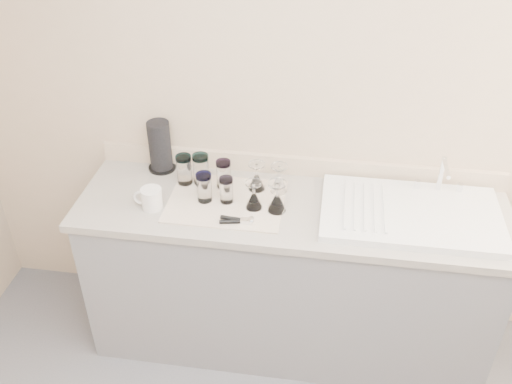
% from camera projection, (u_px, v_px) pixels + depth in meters
% --- Properties ---
extents(room_envelope, '(3.54, 3.50, 2.52)m').
position_uv_depth(room_envelope, '(252.00, 279.00, 1.36)').
color(room_envelope, '#58585D').
rests_on(room_envelope, ground).
extents(counter_unit, '(2.06, 0.62, 0.90)m').
position_uv_depth(counter_unit, '(289.00, 276.00, 2.96)').
color(counter_unit, slate).
rests_on(counter_unit, ground).
extents(sink_unit, '(0.82, 0.50, 0.22)m').
position_uv_depth(sink_unit, '(411.00, 213.00, 2.63)').
color(sink_unit, white).
rests_on(sink_unit, counter_unit).
extents(dish_towel, '(0.55, 0.42, 0.01)m').
position_uv_depth(dish_towel, '(226.00, 201.00, 2.73)').
color(dish_towel, silver).
rests_on(dish_towel, counter_unit).
extents(tumbler_teal, '(0.08, 0.08, 0.15)m').
position_uv_depth(tumbler_teal, '(184.00, 169.00, 2.81)').
color(tumbler_teal, white).
rests_on(tumbler_teal, dish_towel).
extents(tumbler_cyan, '(0.08, 0.08, 0.16)m').
position_uv_depth(tumbler_cyan, '(201.00, 169.00, 2.81)').
color(tumbler_cyan, white).
rests_on(tumbler_cyan, dish_towel).
extents(tumbler_purple, '(0.07, 0.07, 0.15)m').
position_uv_depth(tumbler_purple, '(224.00, 174.00, 2.79)').
color(tumbler_purple, white).
rests_on(tumbler_purple, dish_towel).
extents(tumbler_blue, '(0.07, 0.07, 0.15)m').
position_uv_depth(tumbler_blue, '(204.00, 187.00, 2.69)').
color(tumbler_blue, white).
rests_on(tumbler_blue, dish_towel).
extents(tumbler_lavender, '(0.07, 0.07, 0.13)m').
position_uv_depth(tumbler_lavender, '(226.00, 190.00, 2.69)').
color(tumbler_lavender, white).
rests_on(tumbler_lavender, dish_towel).
extents(goblet_back_left, '(0.08, 0.08, 0.15)m').
position_uv_depth(goblet_back_left, '(257.00, 180.00, 2.78)').
color(goblet_back_left, white).
rests_on(goblet_back_left, dish_towel).
extents(goblet_back_right, '(0.08, 0.08, 0.15)m').
position_uv_depth(goblet_back_right, '(279.00, 182.00, 2.77)').
color(goblet_back_right, white).
rests_on(goblet_back_right, dish_towel).
extents(goblet_front_left, '(0.08, 0.08, 0.14)m').
position_uv_depth(goblet_front_left, '(254.00, 199.00, 2.66)').
color(goblet_front_left, white).
rests_on(goblet_front_left, dish_towel).
extents(goblet_front_right, '(0.09, 0.09, 0.15)m').
position_uv_depth(goblet_front_right, '(277.00, 201.00, 2.64)').
color(goblet_front_right, white).
rests_on(goblet_front_right, dish_towel).
extents(can_opener, '(0.16, 0.06, 0.02)m').
position_uv_depth(can_opener, '(237.00, 220.00, 2.59)').
color(can_opener, silver).
rests_on(can_opener, dish_towel).
extents(white_mug, '(0.14, 0.10, 0.10)m').
position_uv_depth(white_mug, '(151.00, 198.00, 2.67)').
color(white_mug, silver).
rests_on(white_mug, counter_unit).
extents(paper_towel_roll, '(0.14, 0.14, 0.27)m').
position_uv_depth(paper_towel_roll, '(160.00, 147.00, 2.91)').
color(paper_towel_roll, black).
rests_on(paper_towel_roll, counter_unit).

